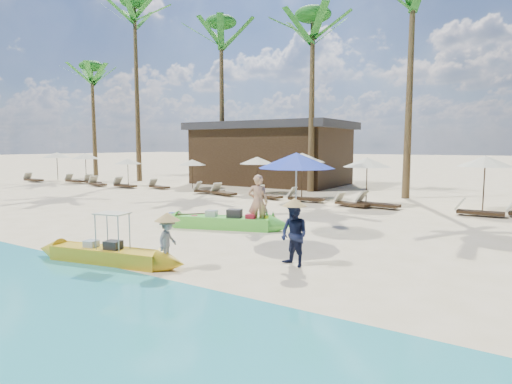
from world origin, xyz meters
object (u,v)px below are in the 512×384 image
Objects in this scene: yellow_canoe at (107,255)px; blue_umbrella at (296,161)px; green_canoe at (223,222)px; tourist at (258,202)px.

yellow_canoe is 6.00m from blue_umbrella.
yellow_canoe reaches higher than green_canoe.
yellow_canoe is 2.53× the size of tourist.
blue_umbrella is at bearing 153.32° from tourist.
green_canoe is 2.77× the size of tourist.
green_canoe is 4.76m from yellow_canoe.
tourist is 0.71× the size of blue_umbrella.
blue_umbrella is at bearing -8.88° from green_canoe.
tourist reaches higher than yellow_canoe.
green_canoe is 1.09× the size of yellow_canoe.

